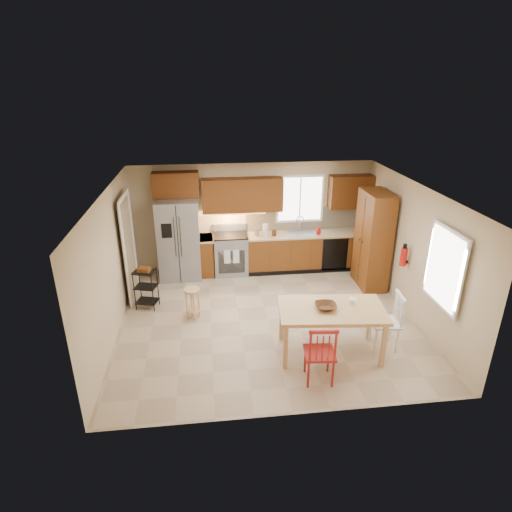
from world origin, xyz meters
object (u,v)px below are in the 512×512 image
Objects in this scene: bar_stool at (193,304)px; chair_white at (385,321)px; range_stove at (231,254)px; refrigerator at (179,239)px; dining_table at (330,331)px; soap_bottle at (319,230)px; pantry at (373,240)px; table_bowl at (325,309)px; chair_red at (320,352)px; utility_cart at (146,289)px; table_jar at (352,302)px; fire_extinguisher at (404,257)px.

chair_white is at bearing 0.71° from bar_stool.
range_stove is at bearing 89.76° from bar_stool.
dining_table is at bearing -52.00° from refrigerator.
soap_bottle is 0.19× the size of chair_white.
table_bowl is at bearing -125.26° from pantry.
utility_cart is (-2.83, 2.55, -0.09)m from chair_red.
bar_stool is (-3.22, 1.32, -0.19)m from chair_white.
bar_stool is at bearing 147.54° from table_bowl.
table_jar is (1.79, -3.24, 0.41)m from range_stove.
soap_bottle is at bearing 35.26° from utility_cart.
pantry is at bearing -18.29° from range_stove.
table_bowl is (-1.06, -0.05, 0.34)m from chair_white.
pantry reaches higher than utility_cart.
pantry reaches higher than chair_red.
fire_extinguisher reaches higher than chair_white.
fire_extinguisher is at bearing 35.04° from table_bowl.
bar_stool is at bearing 73.15° from chair_white.
utility_cart is at bearing -140.68° from range_stove.
refrigerator is 2.93× the size of bar_stool.
fire_extinguisher is at bearing 48.38° from chair_red.
bar_stool is (-3.83, -0.99, -0.74)m from pantry.
soap_bottle is 2.27m from fire_extinguisher.
refrigerator is 4.54m from chair_red.
dining_table is at bearing -15.35° from utility_cart.
soap_bottle is at bearing -2.40° from range_stove.
soap_bottle reaches higher than utility_cart.
chair_white is 1.21× the size of utility_cart.
table_jar reaches higher than utility_cart.
bar_stool is (0.30, -1.91, -0.60)m from refrigerator.
table_jar is at bearing -61.11° from range_stove.
table_bowl reaches higher than dining_table.
pantry is 2.90m from table_bowl.
fire_extinguisher is at bearing -32.62° from range_stove.
soap_bottle reaches higher than chair_red.
soap_bottle is 3.51m from bar_stool.
refrigerator is at bearing 52.91° from chair_white.
table_bowl is at bearing -16.21° from utility_cart.
table_jar is at bearing -117.87° from pantry.
bar_stool is at bearing 179.09° from fire_extinguisher.
refrigerator is 4.23m from pantry.
table_bowl is at bearing -53.16° from refrigerator.
soap_bottle is at bearing 77.56° from table_bowl.
chair_white is 6.34× the size of table_jar.
chair_red reaches higher than dining_table.
bar_stool is (-4.03, 0.06, -0.79)m from fire_extinguisher.
soap_bottle is 3.37m from dining_table.
utility_cart is at bearing 172.99° from bar_stool.
chair_white is 1.60× the size of bar_stool.
utility_cart is at bearing 143.46° from chair_red.
refrigerator is 9.53× the size of soap_bottle.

